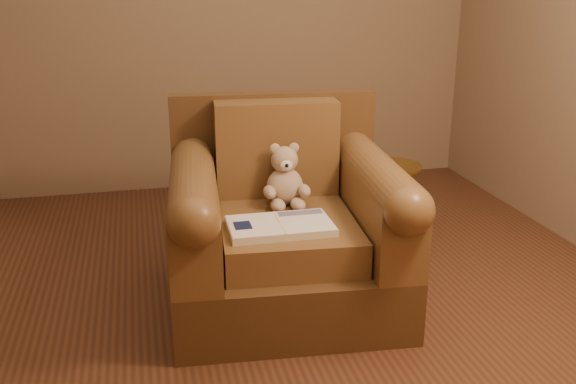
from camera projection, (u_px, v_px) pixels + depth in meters
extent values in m
plane|color=#532E1C|center=(268.00, 301.00, 3.29)|extent=(4.00, 4.00, 0.00)
cube|color=#886E53|center=(212.00, 9.00, 4.70)|extent=(4.00, 0.02, 2.70)
cube|color=#886E53|center=(513.00, 135.00, 1.01)|extent=(4.00, 0.02, 2.70)
cube|color=#51351B|center=(286.00, 273.00, 3.25)|extent=(1.19, 1.14, 0.31)
cube|color=#51351B|center=(273.00, 154.00, 3.53)|extent=(1.11, 0.20, 0.68)
cube|color=brown|center=(287.00, 234.00, 3.12)|extent=(0.70, 0.82, 0.17)
cube|color=brown|center=(277.00, 148.00, 3.37)|extent=(0.65, 0.23, 0.50)
cube|color=brown|center=(195.00, 221.00, 3.03)|extent=(0.30, 0.95, 0.35)
cube|color=brown|center=(376.00, 211.00, 3.15)|extent=(0.30, 0.95, 0.35)
cylinder|color=brown|center=(193.00, 185.00, 2.97)|extent=(0.30, 0.95, 0.22)
cylinder|color=brown|center=(377.00, 177.00, 3.10)|extent=(0.30, 0.95, 0.22)
ellipsoid|color=tan|center=(285.00, 187.00, 3.27)|extent=(0.19, 0.17, 0.20)
sphere|color=tan|center=(285.00, 160.00, 3.23)|extent=(0.14, 0.14, 0.14)
ellipsoid|color=tan|center=(275.00, 149.00, 3.21)|extent=(0.06, 0.03, 0.06)
ellipsoid|color=tan|center=(294.00, 148.00, 3.23)|extent=(0.06, 0.03, 0.06)
ellipsoid|color=beige|center=(286.00, 166.00, 3.17)|extent=(0.07, 0.04, 0.06)
sphere|color=black|center=(287.00, 166.00, 3.15)|extent=(0.02, 0.02, 0.02)
ellipsoid|color=tan|center=(270.00, 192.00, 3.18)|extent=(0.06, 0.12, 0.06)
ellipsoid|color=tan|center=(304.00, 191.00, 3.20)|extent=(0.06, 0.12, 0.06)
ellipsoid|color=tan|center=(278.00, 206.00, 3.17)|extent=(0.07, 0.12, 0.06)
ellipsoid|color=tan|center=(298.00, 205.00, 3.18)|extent=(0.07, 0.12, 0.06)
cube|color=beige|center=(280.00, 227.00, 2.95)|extent=(0.48, 0.29, 0.03)
cube|color=white|center=(254.00, 225.00, 2.92)|extent=(0.24, 0.29, 0.00)
cube|color=white|center=(305.00, 221.00, 2.97)|extent=(0.24, 0.29, 0.00)
cube|color=beige|center=(280.00, 223.00, 2.94)|extent=(0.01, 0.29, 0.00)
cube|color=#0F1638|center=(243.00, 225.00, 2.90)|extent=(0.08, 0.10, 0.00)
cube|color=slate|center=(300.00, 213.00, 3.06)|extent=(0.22, 0.06, 0.00)
cylinder|color=gold|center=(388.00, 240.00, 4.01)|extent=(0.29, 0.29, 0.02)
cylinder|color=gold|center=(390.00, 204.00, 3.94)|extent=(0.03, 0.03, 0.47)
cylinder|color=gold|center=(392.00, 166.00, 3.86)|extent=(0.36, 0.36, 0.02)
cylinder|color=gold|center=(392.00, 168.00, 3.86)|extent=(0.03, 0.03, 0.02)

